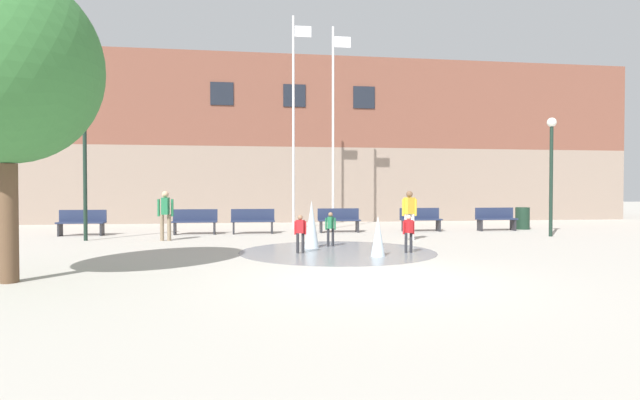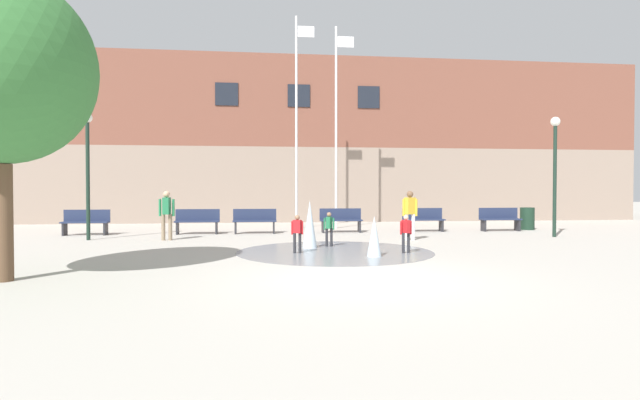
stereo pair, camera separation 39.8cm
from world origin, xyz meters
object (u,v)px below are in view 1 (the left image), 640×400
object	(u,v)px
child_with_pink_shirt	(331,226)
trash_can	(522,218)
child_running	(409,231)
lamp_post_right_lane	(551,160)
park_bench_far_left	(82,222)
adult_near_bench	(409,211)
park_bench_near_trashcan	(421,219)
lamp_post_left_lane	(85,157)
park_bench_center	(253,221)
child_in_fountain	(300,231)
flagpole_right	(334,122)
park_bench_under_right_flagpole	(339,220)
street_tree_foreground	(7,67)
flagpole_left	(294,117)
park_bench_under_left_flagpole	(195,221)
adult_in_red	(165,212)
park_bench_far_right	(496,219)

from	to	relation	value
child_with_pink_shirt	trash_can	xyz separation A→B (m)	(8.81, 4.97, -0.13)
child_running	lamp_post_right_lane	xyz separation A→B (m)	(6.34, 3.64, 2.10)
park_bench_far_left	lamp_post_right_lane	bearing A→B (deg)	-9.06
adult_near_bench	park_bench_near_trashcan	bearing A→B (deg)	-143.35
lamp_post_left_lane	lamp_post_right_lane	size ratio (longest dim) A/B	1.00
park_bench_center	child_in_fountain	xyz separation A→B (m)	(1.16, -5.88, 0.10)
flagpole_right	park_bench_under_right_flagpole	bearing A→B (deg)	-94.18
child_in_fountain	street_tree_foreground	size ratio (longest dim) A/B	0.18
flagpole_left	street_tree_foreground	bearing A→B (deg)	-118.17
park_bench_under_left_flagpole	child_with_pink_shirt	xyz separation A→B (m)	(4.27, -4.53, 0.10)
street_tree_foreground	park_bench_center	bearing A→B (deg)	64.71
park_bench_under_right_flagpole	child_running	distance (m)	6.31
park_bench_under_right_flagpole	adult_in_red	size ratio (longest dim) A/B	1.01
child_with_pink_shirt	trash_can	size ratio (longest dim) A/B	1.10
park_bench_center	park_bench_far_right	bearing A→B (deg)	-0.04
park_bench_far_left	child_in_fountain	xyz separation A→B (m)	(7.16, -5.93, 0.10)
park_bench_under_left_flagpole	flagpole_right	xyz separation A→B (m)	(5.49, 2.12, 4.00)
park_bench_under_right_flagpole	park_bench_near_trashcan	xyz separation A→B (m)	(3.24, 0.01, 0.00)
park_bench_under_right_flagpole	street_tree_foreground	bearing A→B (deg)	-129.37
park_bench_under_right_flagpole	trash_can	size ratio (longest dim) A/B	1.78
park_bench_far_left	street_tree_foreground	distance (m)	9.91
lamp_post_right_lane	child_in_fountain	bearing A→B (deg)	-159.93
child_with_pink_shirt	flagpole_right	bearing A→B (deg)	17.52
child_running	flagpole_left	xyz separation A→B (m)	(-2.21, 8.35, 4.09)
park_bench_center	lamp_post_left_lane	world-z (taller)	lamp_post_left_lane
lamp_post_left_lane	flagpole_right	bearing A→B (deg)	24.27
flagpole_right	street_tree_foreground	distance (m)	13.71
lamp_post_left_lane	lamp_post_right_lane	world-z (taller)	lamp_post_right_lane
child_with_pink_shirt	adult_in_red	distance (m)	5.49
park_bench_center	park_bench_under_right_flagpole	size ratio (longest dim) A/B	1.00
park_bench_center	street_tree_foreground	size ratio (longest dim) A/B	0.29
adult_near_bench	lamp_post_right_lane	distance (m)	5.56
child_with_pink_shirt	adult_in_red	world-z (taller)	adult_in_red
park_bench_under_left_flagpole	park_bench_under_right_flagpole	world-z (taller)	same
park_bench_under_right_flagpole	flagpole_right	distance (m)	4.51
park_bench_far_right	lamp_post_right_lane	distance (m)	3.43
child_running	child_in_fountain	bearing A→B (deg)	-120.18
child_in_fountain	lamp_post_right_lane	bearing A→B (deg)	-132.12
park_bench_far_right	child_running	bearing A→B (deg)	-132.29
child_in_fountain	park_bench_far_left	bearing A→B (deg)	-11.79
child_in_fountain	flagpole_right	distance (m)	9.21
child_running	street_tree_foreground	world-z (taller)	street_tree_foreground
park_bench_under_left_flagpole	trash_can	distance (m)	13.08
park_bench_under_left_flagpole	park_bench_center	xyz separation A→B (m)	(2.09, -0.03, 0.00)
child_running	flagpole_left	distance (m)	9.55
adult_near_bench	park_bench_under_left_flagpole	bearing A→B (deg)	-51.08
park_bench_under_left_flagpole	trash_can	bearing A→B (deg)	1.91
park_bench_under_left_flagpole	flagpole_left	world-z (taller)	flagpole_left
child_running	street_tree_foreground	xyz separation A→B (m)	(-8.26, -2.95, 3.20)
adult_in_red	park_bench_under_left_flagpole	bearing A→B (deg)	-13.99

